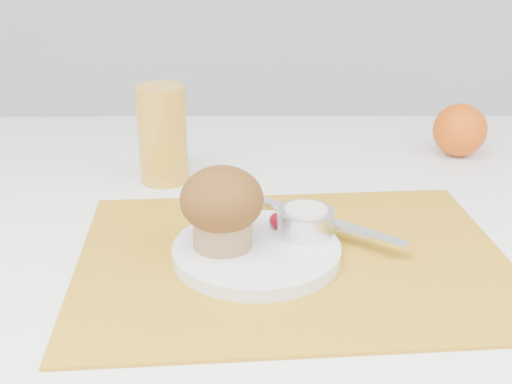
{
  "coord_description": "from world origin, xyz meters",
  "views": [
    {
      "loc": [
        -0.11,
        -0.76,
        1.11
      ],
      "look_at": [
        -0.1,
        -0.04,
        0.8
      ],
      "focal_mm": 45.0,
      "sensor_mm": 36.0,
      "label": 1
    }
  ],
  "objects_px": {
    "plate": "(257,251)",
    "muffin": "(222,206)",
    "orange": "(460,130)",
    "juice_glass": "(163,135)"
  },
  "relations": [
    {
      "from": "plate",
      "to": "muffin",
      "type": "distance_m",
      "value": 0.07
    },
    {
      "from": "plate",
      "to": "orange",
      "type": "height_order",
      "value": "orange"
    },
    {
      "from": "plate",
      "to": "juice_glass",
      "type": "xyz_separation_m",
      "value": [
        -0.13,
        0.24,
        0.06
      ]
    },
    {
      "from": "orange",
      "to": "juice_glass",
      "type": "height_order",
      "value": "juice_glass"
    },
    {
      "from": "plate",
      "to": "orange",
      "type": "relative_size",
      "value": 2.22
    },
    {
      "from": "juice_glass",
      "to": "orange",
      "type": "bearing_deg",
      "value": 12.88
    },
    {
      "from": "plate",
      "to": "muffin",
      "type": "relative_size",
      "value": 2.05
    },
    {
      "from": "plate",
      "to": "juice_glass",
      "type": "distance_m",
      "value": 0.28
    },
    {
      "from": "orange",
      "to": "muffin",
      "type": "xyz_separation_m",
      "value": [
        -0.37,
        -0.35,
        0.03
      ]
    },
    {
      "from": "juice_glass",
      "to": "muffin",
      "type": "height_order",
      "value": "juice_glass"
    }
  ]
}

